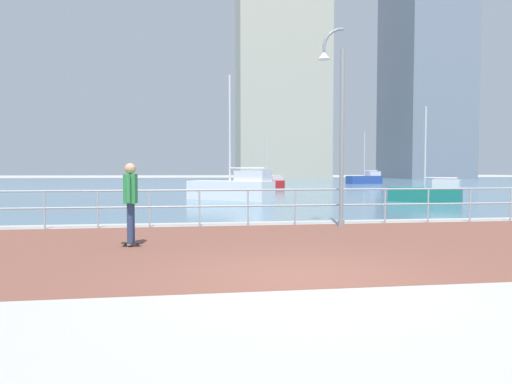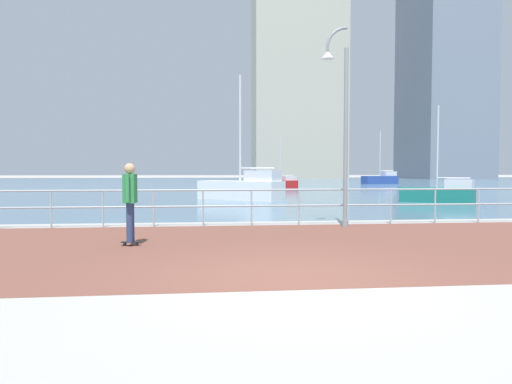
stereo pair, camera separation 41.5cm
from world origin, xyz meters
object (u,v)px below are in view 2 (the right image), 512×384
(sailboat_red, at_px, (243,188))
(sailboat_blue, at_px, (439,193))
(skateboarder, at_px, (130,196))
(sailboat_yellow, at_px, (381,179))
(lamppost, at_px, (341,117))
(sailboat_teal, at_px, (281,183))

(sailboat_red, bearing_deg, sailboat_blue, -17.81)
(skateboarder, distance_m, sailboat_yellow, 48.11)
(lamppost, height_order, sailboat_blue, lamppost)
(sailboat_yellow, height_order, sailboat_blue, sailboat_yellow)
(lamppost, height_order, sailboat_red, sailboat_red)
(lamppost, height_order, sailboat_teal, lamppost)
(lamppost, xyz_separation_m, sailboat_teal, (2.82, 27.95, -2.67))
(sailboat_yellow, relative_size, sailboat_teal, 1.37)
(lamppost, relative_size, sailboat_red, 0.83)
(sailboat_teal, xyz_separation_m, sailboat_blue, (4.97, -18.86, 0.03))
(sailboat_teal, distance_m, sailboat_blue, 19.50)
(skateboarder, bearing_deg, lamppost, 26.64)
(sailboat_yellow, distance_m, sailboat_teal, 18.49)
(sailboat_teal, height_order, sailboat_blue, sailboat_blue)
(skateboarder, bearing_deg, sailboat_teal, 75.07)
(skateboarder, height_order, sailboat_blue, sailboat_blue)
(skateboarder, relative_size, sailboat_yellow, 0.28)
(lamppost, distance_m, skateboarder, 6.32)
(sailboat_blue, bearing_deg, sailboat_red, 162.19)
(skateboarder, xyz_separation_m, sailboat_blue, (13.14, 11.77, -0.59))
(sailboat_teal, bearing_deg, sailboat_yellow, 40.72)
(lamppost, height_order, sailboat_yellow, sailboat_yellow)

